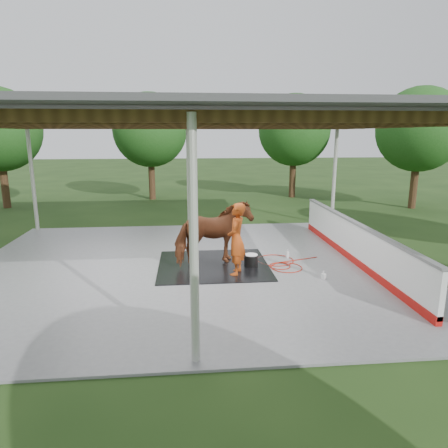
{
  "coord_description": "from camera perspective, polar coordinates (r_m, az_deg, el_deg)",
  "views": [
    {
      "loc": [
        -0.09,
        -10.49,
        3.6
      ],
      "look_at": [
        0.87,
        -0.3,
        1.28
      ],
      "focal_mm": 32.0,
      "sensor_mm": 36.0,
      "label": 1
    }
  ],
  "objects": [
    {
      "name": "rubber_mat",
      "position": [
        11.07,
        -1.52,
        -5.87
      ],
      "size": [
        3.0,
        2.81,
        0.02
      ],
      "primitive_type": "cube",
      "color": "black",
      "rests_on": "concrete_slab"
    },
    {
      "name": "soap_bottle_a",
      "position": [
        11.8,
        9.06,
        -4.24
      ],
      "size": [
        0.11,
        0.11,
        0.26
      ],
      "primitive_type": "imported",
      "rotation": [
        0.0,
        0.0,
        0.14
      ],
      "color": "silver",
      "rests_on": "concrete_slab"
    },
    {
      "name": "concrete_slab",
      "position": [
        11.08,
        -4.67,
        -6.1
      ],
      "size": [
        12.0,
        10.0,
        0.05
      ],
      "primitive_type": "cube",
      "color": "slate",
      "rests_on": "ground"
    },
    {
      "name": "ground",
      "position": [
        11.09,
        -4.67,
        -6.22
      ],
      "size": [
        100.0,
        100.0,
        0.0
      ],
      "primitive_type": "plane",
      "color": "#1E3814"
    },
    {
      "name": "handler",
      "position": [
        10.15,
        1.79,
        -2.18
      ],
      "size": [
        0.63,
        0.78,
        1.86
      ],
      "primitive_type": "imported",
      "rotation": [
        0.0,
        0.0,
        -1.88
      ],
      "color": "#AC4012",
      "rests_on": "concrete_slab"
    },
    {
      "name": "soap_bottle_b",
      "position": [
        10.34,
        14.04,
        -7.08
      ],
      "size": [
        0.14,
        0.14,
        0.22
      ],
      "primitive_type": "imported",
      "rotation": [
        0.0,
        0.0,
        -0.77
      ],
      "color": "#338CD8",
      "rests_on": "concrete_slab"
    },
    {
      "name": "hose_coil",
      "position": [
        11.31,
        7.98,
        -5.59
      ],
      "size": [
        1.82,
        1.61,
        0.02
      ],
      "color": "#A31B0B",
      "rests_on": "concrete_slab"
    },
    {
      "name": "horse",
      "position": [
        10.82,
        -1.55,
        -1.43
      ],
      "size": [
        2.28,
        1.69,
        1.75
      ],
      "primitive_type": "imported",
      "rotation": [
        0.0,
        0.0,
        1.98
      ],
      "color": "brown",
      "rests_on": "rubber_mat"
    },
    {
      "name": "wash_bucket",
      "position": [
        10.94,
        3.89,
        -5.21
      ],
      "size": [
        0.38,
        0.38,
        0.35
      ],
      "color": "black",
      "rests_on": "concrete_slab"
    },
    {
      "name": "tree_belt",
      "position": [
        11.4,
        -3.54,
        13.69
      ],
      "size": [
        28.0,
        28.0,
        5.8
      ],
      "color": "#382314",
      "rests_on": "ground"
    },
    {
      "name": "dasher_board",
      "position": [
        11.88,
        18.07,
        -2.54
      ],
      "size": [
        0.16,
        8.0,
        1.15
      ],
      "color": "#AE120E",
      "rests_on": "concrete_slab"
    },
    {
      "name": "pavilion_structure",
      "position": [
        10.49,
        -5.07,
        14.72
      ],
      "size": [
        12.6,
        10.6,
        4.05
      ],
      "color": "beige",
      "rests_on": "ground"
    }
  ]
}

